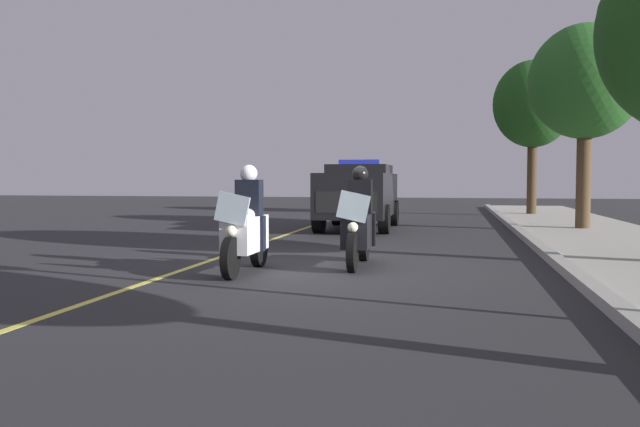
# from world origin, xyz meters

# --- Properties ---
(ground_plane) EXTENTS (80.00, 80.00, 0.00)m
(ground_plane) POSITION_xyz_m (0.00, 0.00, 0.00)
(ground_plane) COLOR #28282B
(curb_strip) EXTENTS (48.00, 0.24, 0.15)m
(curb_strip) POSITION_xyz_m (0.00, 4.00, 0.07)
(curb_strip) COLOR #9E9B93
(curb_strip) RESTS_ON ground
(lane_stripe_center) EXTENTS (48.00, 0.12, 0.01)m
(lane_stripe_center) POSITION_xyz_m (0.00, -2.10, 0.00)
(lane_stripe_center) COLOR #E0D14C
(lane_stripe_center) RESTS_ON ground
(police_motorcycle_lead_left) EXTENTS (2.14, 0.56, 1.72)m
(police_motorcycle_lead_left) POSITION_xyz_m (0.94, -1.00, 0.70)
(police_motorcycle_lead_left) COLOR black
(police_motorcycle_lead_left) RESTS_ON ground
(police_motorcycle_lead_right) EXTENTS (2.14, 0.56, 1.72)m
(police_motorcycle_lead_right) POSITION_xyz_m (-0.17, 0.66, 0.70)
(police_motorcycle_lead_right) COLOR black
(police_motorcycle_lead_right) RESTS_ON ground
(police_suv) EXTENTS (4.92, 2.11, 2.05)m
(police_suv) POSITION_xyz_m (-8.31, -0.49, 1.07)
(police_suv) COLOR black
(police_suv) RESTS_ON ground
(tree_far_back) EXTENTS (3.11, 3.11, 5.70)m
(tree_far_back) POSITION_xyz_m (-8.64, 5.84, 4.16)
(tree_far_back) COLOR #4C3823
(tree_far_back) RESTS_ON sidewalk_strip
(tree_behind_suv) EXTENTS (3.09, 3.09, 6.03)m
(tree_behind_suv) POSITION_xyz_m (-16.17, 5.30, 4.38)
(tree_behind_suv) COLOR #42301E
(tree_behind_suv) RESTS_ON sidewalk_strip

